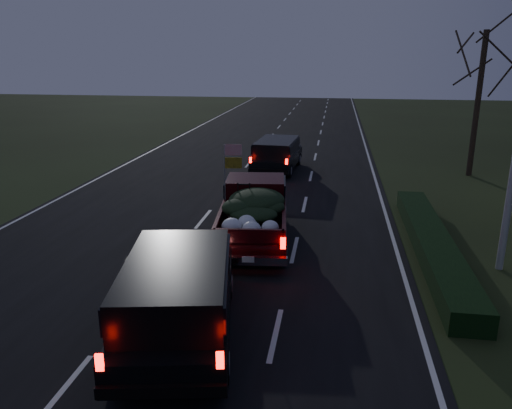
% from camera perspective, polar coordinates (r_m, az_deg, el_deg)
% --- Properties ---
extents(ground, '(120.00, 120.00, 0.00)m').
position_cam_1_polar(ground, '(14.20, -11.24, -8.01)').
color(ground, black).
rests_on(ground, ground).
extents(road_asphalt, '(14.00, 120.00, 0.02)m').
position_cam_1_polar(road_asphalt, '(14.19, -11.24, -7.98)').
color(road_asphalt, black).
rests_on(road_asphalt, ground).
extents(hedge_row, '(1.00, 10.00, 0.60)m').
position_cam_1_polar(hedge_row, '(16.35, 19.46, -4.17)').
color(hedge_row, black).
rests_on(hedge_row, ground).
extents(bare_tree_far, '(3.60, 3.60, 7.00)m').
position_cam_1_polar(bare_tree_far, '(26.94, 24.42, 13.96)').
color(bare_tree_far, black).
rests_on(bare_tree_far, ground).
extents(pickup_truck, '(2.62, 5.59, 2.84)m').
position_cam_1_polar(pickup_truck, '(16.19, -0.22, -0.52)').
color(pickup_truck, black).
rests_on(pickup_truck, ground).
extents(lead_suv, '(2.29, 4.84, 1.35)m').
position_cam_1_polar(lead_suv, '(26.14, 2.40, 6.06)').
color(lead_suv, black).
rests_on(lead_suv, ground).
extents(rear_suv, '(3.11, 5.53, 1.50)m').
position_cam_1_polar(rear_suv, '(10.72, -8.95, -9.70)').
color(rear_suv, black).
rests_on(rear_suv, ground).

